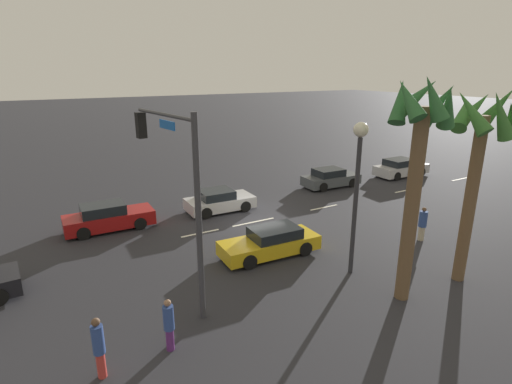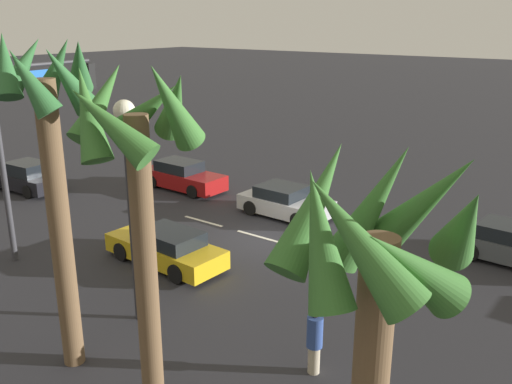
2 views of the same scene
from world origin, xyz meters
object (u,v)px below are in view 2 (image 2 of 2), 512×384
Objects in this scene: car_5 at (285,202)px; palm_tree_2 at (51,135)px; traffic_signal at (34,124)px; pedestrian_2 at (315,340)px; palm_tree_1 at (136,164)px; car_3 at (27,177)px; car_0 at (183,176)px; streetlamp at (128,171)px; car_4 at (166,248)px; palm_tree_0 at (376,281)px.

palm_tree_2 reaches higher than car_5.
car_5 is 0.58× the size of traffic_signal.
pedestrian_2 is at bearing 176.26° from traffic_signal.
palm_tree_1 is at bearing 157.40° from traffic_signal.
car_3 is 19.16m from palm_tree_1.
traffic_signal is at bearing 97.03° from car_0.
palm_tree_1 reaches higher than streetlamp.
car_3 reaches higher than car_0.
car_4 is at bearing -66.94° from palm_tree_2.
car_3 is 11.79m from car_4.
pedestrian_2 reaches higher than car_5.
palm_tree_0 is at bearing 158.63° from streetlamp.
palm_tree_2 is (-7.94, 12.06, 4.97)m from car_0.
car_0 is at bearing -49.84° from car_4.
palm_tree_0 is 5.12m from palm_tree_1.
streetlamp is at bearing -38.06° from palm_tree_1.
palm_tree_0 is (-8.36, 3.27, 0.65)m from streetlamp.
palm_tree_2 reaches higher than traffic_signal.
streetlamp is at bearing 159.51° from car_3.
traffic_signal is (4.65, 1.50, 3.95)m from car_4.
palm_tree_1 is at bearing 141.94° from streetlamp.
traffic_signal is at bearing -22.60° from palm_tree_1.
car_3 is at bearing -28.00° from palm_tree_2.
palm_tree_2 reaches higher than streetlamp.
car_0 is at bearing -82.97° from traffic_signal.
pedestrian_2 is 0.25× the size of palm_tree_0.
palm_tree_2 is at bearing 123.36° from car_0.
streetlamp is 4.38m from palm_tree_1.
car_3 is 1.03× the size of car_5.
palm_tree_0 is (-15.97, 13.01, 4.29)m from car_0.
streetlamp is (-6.60, 1.53, -0.26)m from traffic_signal.
traffic_signal reaches higher than streetlamp.
car_4 is 6.50m from car_5.
palm_tree_2 is at bearing 32.14° from pedestrian_2.
car_3 is 19.28m from pedestrian_2.
palm_tree_1 is at bearing 111.42° from car_5.
pedestrian_2 is at bearing -119.73° from palm_tree_1.
car_0 is 0.67× the size of palm_tree_0.
car_0 is 2.64× the size of pedestrian_2.
car_3 is at bearing -26.92° from traffic_signal.
car_4 is 1.14× the size of car_5.
streetlamp is 6.29m from pedestrian_2.
palm_tree_0 reaches higher than car_3.
palm_tree_0 reaches higher than car_4.
palm_tree_2 is (-0.33, 2.32, 1.34)m from streetlamp.
car_0 is 0.73× the size of streetlamp.
pedestrian_2 is at bearing 127.27° from car_5.
palm_tree_1 is (-5.26, 5.63, 4.91)m from car_4.
car_3 is 8.73m from traffic_signal.
palm_tree_2 reaches higher than car_3.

